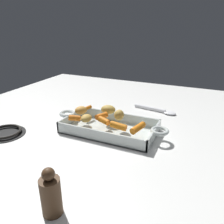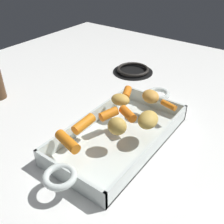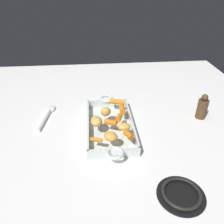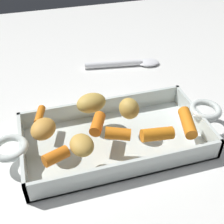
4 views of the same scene
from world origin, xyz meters
TOP-DOWN VIEW (x-y plane):
  - ground_plane at (0.00, 0.00)m, footprint 1.62×1.62m
  - roasting_dish at (0.00, 0.00)m, footprint 0.47×0.19m
  - baby_carrot_long at (-0.01, -0.04)m, footprint 0.05×0.04m
  - baby_carrot_southeast at (0.06, -0.06)m, footprint 0.06×0.03m
  - baby_carrot_northeast at (-0.03, 0.00)m, footprint 0.04×0.06m
  - baby_carrot_southwest at (0.13, -0.05)m, footprint 0.04×0.07m
  - baby_carrot_center_left at (-0.12, -0.06)m, footprint 0.05×0.04m
  - baby_carrot_northwest at (-0.14, 0.06)m, footprint 0.03×0.05m
  - potato_golden_small at (-0.03, 0.06)m, footprint 0.07×0.06m
  - potato_near_roast at (-0.08, -0.05)m, footprint 0.05×0.06m
  - potato_whole at (-0.14, 0.01)m, footprint 0.07×0.07m
  - potato_golden_large at (0.03, 0.02)m, footprint 0.05×0.05m
  - stove_burner_rear at (-0.36, -0.19)m, footprint 0.15×0.15m

SIDE VIEW (x-z plane):
  - ground_plane at x=0.00m, z-range 0.00..0.00m
  - stove_burner_rear at x=-0.36m, z-range 0.00..0.02m
  - roasting_dish at x=0.00m, z-range -0.01..0.04m
  - baby_carrot_northwest at x=-0.14m, z-range 0.05..0.06m
  - baby_carrot_center_left at x=-0.12m, z-range 0.05..0.07m
  - baby_carrot_northeast at x=-0.03m, z-range 0.05..0.07m
  - baby_carrot_long at x=-0.01m, z-range 0.05..0.07m
  - baby_carrot_southwest at x=0.13m, z-range 0.05..0.07m
  - baby_carrot_southeast at x=0.06m, z-range 0.05..0.08m
  - potato_near_roast at x=-0.08m, z-range 0.05..0.08m
  - potato_whole at x=-0.14m, z-range 0.05..0.08m
  - potato_golden_small at x=-0.03m, z-range 0.05..0.09m
  - potato_golden_large at x=0.03m, z-range 0.05..0.09m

